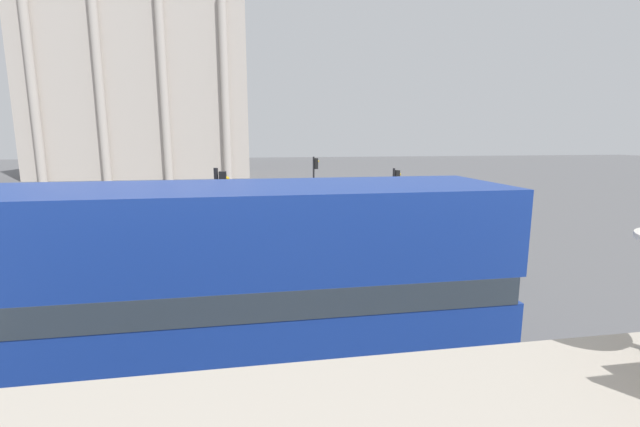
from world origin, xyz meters
name	(u,v)px	position (x,y,z in m)	size (l,w,h in m)	color
double_decker_bus	(170,292)	(-2.31, 4.83, 2.23)	(11.29, 2.72, 3.97)	black
plaza_building_left	(143,76)	(-12.85, 53.49, 11.92)	(25.00, 11.47, 23.84)	#BCB2A8
traffic_light_near	(220,217)	(-1.75, 9.86, 2.56)	(0.42, 0.24, 3.93)	black
traffic_light_mid	(395,190)	(6.29, 18.01, 2.14)	(0.42, 0.24, 3.25)	black
traffic_light_far	(315,175)	(3.40, 25.31, 2.31)	(0.42, 0.24, 3.51)	black
car_white	(202,236)	(-2.91, 15.62, 0.70)	(4.20, 1.93, 1.35)	black
car_silver	(309,193)	(3.46, 28.59, 0.70)	(4.20, 1.93, 1.35)	black
pedestrian_grey	(503,251)	(7.27, 10.17, 1.05)	(0.32, 0.32, 1.81)	#282B33
pedestrian_blue	(246,191)	(-1.10, 28.65, 0.91)	(0.32, 0.32, 1.60)	#282B33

